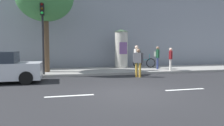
% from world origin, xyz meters
% --- Properties ---
extents(ground_plane, '(80.00, 80.00, 0.00)m').
position_xyz_m(ground_plane, '(0.00, 0.00, 0.00)').
color(ground_plane, '#232326').
extents(sidewalk_curb, '(36.00, 4.00, 0.15)m').
position_xyz_m(sidewalk_curb, '(0.00, 7.00, 0.07)').
color(sidewalk_curb, gray).
rests_on(sidewalk_curb, ground_plane).
extents(lane_markings, '(25.80, 0.16, 0.01)m').
position_xyz_m(lane_markings, '(-0.00, 0.00, 0.00)').
color(lane_markings, silver).
rests_on(lane_markings, ground_plane).
extents(building_backdrop, '(36.00, 5.00, 9.10)m').
position_xyz_m(building_backdrop, '(0.00, 12.00, 4.55)').
color(building_backdrop, gray).
rests_on(building_backdrop, ground_plane).
extents(traffic_light, '(0.24, 0.45, 4.20)m').
position_xyz_m(traffic_light, '(-3.64, 5.24, 2.98)').
color(traffic_light, black).
rests_on(traffic_light, sidewalk_curb).
extents(poster_column, '(1.10, 1.10, 2.99)m').
position_xyz_m(poster_column, '(1.99, 8.14, 1.66)').
color(poster_column, '#B2ADA3').
rests_on(poster_column, sidewalk_curb).
extents(pedestrian_in_red_top, '(0.50, 0.47, 1.68)m').
position_xyz_m(pedestrian_in_red_top, '(1.78, 3.91, 0.99)').
color(pedestrian_in_red_top, '#B78C33').
rests_on(pedestrian_in_red_top, ground_plane).
extents(pedestrian_with_backpack, '(0.39, 0.62, 1.73)m').
position_xyz_m(pedestrian_with_backpack, '(2.46, 5.97, 1.19)').
color(pedestrian_with_backpack, '#1E5938').
rests_on(pedestrian_with_backpack, sidewalk_curb).
extents(pedestrian_in_light_jacket, '(0.43, 0.54, 1.57)m').
position_xyz_m(pedestrian_in_light_jacket, '(4.76, 5.46, 1.06)').
color(pedestrian_in_light_jacket, silver).
rests_on(pedestrian_in_light_jacket, sidewalk_curb).
extents(pedestrian_in_dark_shirt, '(0.50, 0.61, 1.66)m').
position_xyz_m(pedestrian_in_dark_shirt, '(4.27, 6.53, 1.15)').
color(pedestrian_in_dark_shirt, navy).
rests_on(pedestrian_in_dark_shirt, sidewalk_curb).
extents(bicycle_leaning, '(1.72, 0.55, 1.09)m').
position_xyz_m(bicycle_leaning, '(3.78, 7.85, 0.54)').
color(bicycle_leaning, black).
rests_on(bicycle_leaning, sidewalk_curb).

